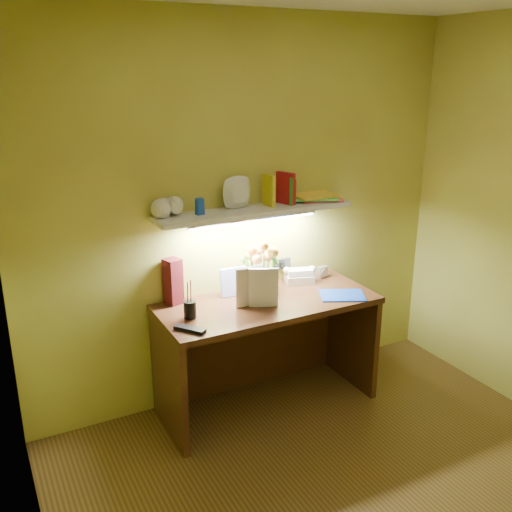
{
  "coord_description": "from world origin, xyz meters",
  "views": [
    {
      "loc": [
        -1.61,
        -1.73,
        2.15
      ],
      "look_at": [
        -0.01,
        1.35,
        1.01
      ],
      "focal_mm": 40.0,
      "sensor_mm": 36.0,
      "label": 1
    }
  ],
  "objects_px": {
    "desk": "(267,354)",
    "whisky_bottle": "(175,283)",
    "desk_clock": "(322,272)",
    "flower_bouquet": "(260,267)",
    "telephone": "(299,274)"
  },
  "relations": [
    {
      "from": "flower_bouquet",
      "to": "telephone",
      "type": "relative_size",
      "value": 1.82
    },
    {
      "from": "telephone",
      "to": "desk_clock",
      "type": "distance_m",
      "value": 0.19
    },
    {
      "from": "desk",
      "to": "whisky_bottle",
      "type": "bearing_deg",
      "value": 155.72
    },
    {
      "from": "desk",
      "to": "desk_clock",
      "type": "relative_size",
      "value": 17.59
    },
    {
      "from": "desk_clock",
      "to": "desk",
      "type": "bearing_deg",
      "value": -171.03
    },
    {
      "from": "telephone",
      "to": "desk_clock",
      "type": "xyz_separation_m",
      "value": [
        0.19,
        0.01,
        -0.02
      ]
    },
    {
      "from": "flower_bouquet",
      "to": "telephone",
      "type": "bearing_deg",
      "value": 5.9
    },
    {
      "from": "desk_clock",
      "to": "whisky_bottle",
      "type": "height_order",
      "value": "whisky_bottle"
    },
    {
      "from": "desk",
      "to": "desk_clock",
      "type": "distance_m",
      "value": 0.72
    },
    {
      "from": "telephone",
      "to": "whisky_bottle",
      "type": "xyz_separation_m",
      "value": [
        -0.89,
        0.04,
        0.08
      ]
    },
    {
      "from": "desk",
      "to": "whisky_bottle",
      "type": "xyz_separation_m",
      "value": [
        -0.53,
        0.24,
        0.51
      ]
    },
    {
      "from": "flower_bouquet",
      "to": "desk_clock",
      "type": "xyz_separation_m",
      "value": [
        0.51,
        0.04,
        -0.13
      ]
    },
    {
      "from": "flower_bouquet",
      "to": "telephone",
      "type": "xyz_separation_m",
      "value": [
        0.32,
        0.03,
        -0.11
      ]
    },
    {
      "from": "flower_bouquet",
      "to": "whisky_bottle",
      "type": "relative_size",
      "value": 1.24
    },
    {
      "from": "flower_bouquet",
      "to": "telephone",
      "type": "height_order",
      "value": "flower_bouquet"
    }
  ]
}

